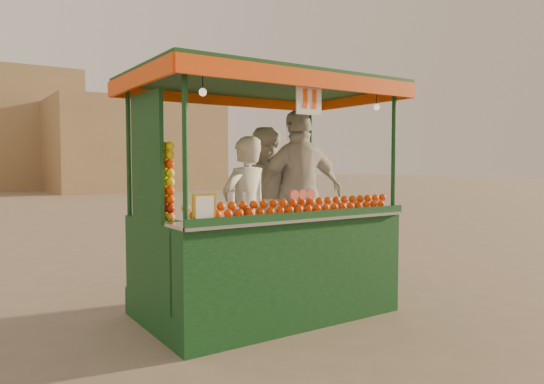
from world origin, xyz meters
TOP-DOWN VIEW (x-y plane):
  - ground at (0.00, 0.00)m, footprint 90.00×90.00m
  - building_right at (7.00, 24.00)m, footprint 9.00×6.00m
  - juice_cart at (0.40, -0.03)m, footprint 2.66×1.72m
  - vendor_left at (0.24, 0.06)m, footprint 0.63×0.48m
  - vendor_middle at (0.80, 0.61)m, footprint 1.04×1.03m
  - vendor_right at (1.09, 0.28)m, footprint 1.14×0.57m

SIDE VIEW (x-z plane):
  - ground at x=0.00m, z-range 0.00..0.00m
  - juice_cart at x=0.40m, z-range -0.42..1.99m
  - vendor_left at x=0.24m, z-range 0.28..1.83m
  - vendor_middle at x=0.80m, z-range 0.28..1.97m
  - vendor_right at x=1.09m, z-range 0.28..2.16m
  - building_right at x=7.00m, z-range 0.00..5.00m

